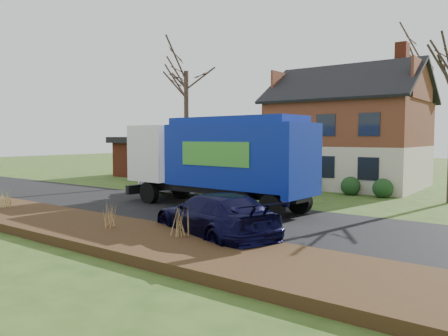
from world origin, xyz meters
The scene contains 13 objects.
ground centered at (0.00, 0.00, 0.00)m, with size 120.00×120.00×0.00m, color #2C4517.
road centered at (0.00, 0.00, 0.01)m, with size 80.00×7.00×0.02m, color black.
mulch_verge centered at (0.00, -5.30, 0.15)m, with size 80.00×3.50×0.30m, color black.
main_house centered at (1.49, 13.91, 4.03)m, with size 12.95×8.95×9.26m.
ranch_house centered at (-12.00, 13.00, 1.81)m, with size 9.80×8.20×3.70m.
garbage_truck centered at (0.60, 1.52, 2.40)m, with size 9.84×3.07×4.17m.
silver_sedan centered at (-4.56, 3.83, 0.75)m, with size 1.58×4.52×1.49m, color #9D9EA4.
navy_wagon centered at (4.22, -3.40, 0.76)m, with size 2.12×5.22×1.51m, color black.
tree_front_west centered at (-7.84, 8.81, 9.05)m, with size 3.69×3.69×10.98m.
tree_back centered at (4.39, 23.32, 10.55)m, with size 4.00×4.00×12.65m.
grass_clump_west centered at (-5.57, -5.20, 0.72)m, with size 0.31×0.26×0.83m.
grass_clump_mid centered at (1.19, -5.13, 0.75)m, with size 0.32×0.26×0.90m.
grass_clump_east centered at (4.04, -4.80, 0.77)m, with size 0.37×0.31×0.93m.
Camera 1 is at (12.79, -14.33, 3.28)m, focal length 35.00 mm.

